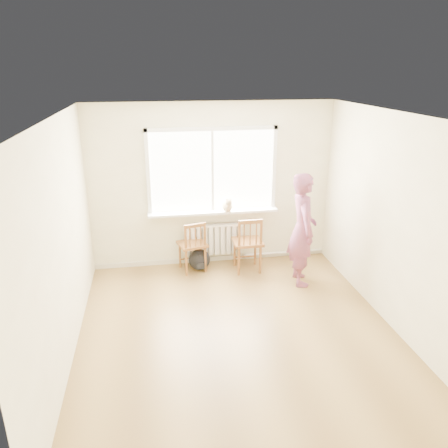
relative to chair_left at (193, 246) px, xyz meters
name	(u,v)px	position (x,y,z in m)	size (l,w,h in m)	color
floor	(238,333)	(0.37, -1.89, -0.44)	(4.50, 4.50, 0.00)	olive
ceiling	(241,117)	(0.37, -1.89, 2.26)	(4.50, 4.50, 0.00)	white
back_wall	(212,186)	(0.37, 0.36, 0.91)	(4.00, 0.01, 2.70)	#EEE7BE
window	(212,167)	(0.37, 0.33, 1.22)	(2.12, 0.05, 1.42)	white
windowsill	(213,212)	(0.37, 0.25, 0.49)	(2.15, 0.22, 0.04)	white
radiator	(213,239)	(0.37, 0.26, 0.00)	(1.00, 0.12, 0.55)	white
heating_pipe	(283,253)	(1.62, 0.30, -0.36)	(0.04, 0.04, 1.40)	silver
baseboard	(213,259)	(0.37, 0.34, -0.40)	(4.00, 0.03, 0.08)	beige
chair_left	(193,246)	(0.00, 0.00, 0.00)	(0.52, 0.50, 0.87)	brown
chair_right	(248,244)	(0.88, -0.15, 0.04)	(0.47, 0.44, 0.94)	brown
person	(302,229)	(1.61, -0.65, 0.44)	(0.64, 0.42, 1.75)	#C74246
cat	(227,205)	(0.59, 0.16, 0.62)	(0.17, 0.40, 0.27)	beige
backpack	(199,260)	(0.10, 0.04, -0.26)	(0.36, 0.27, 0.36)	black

